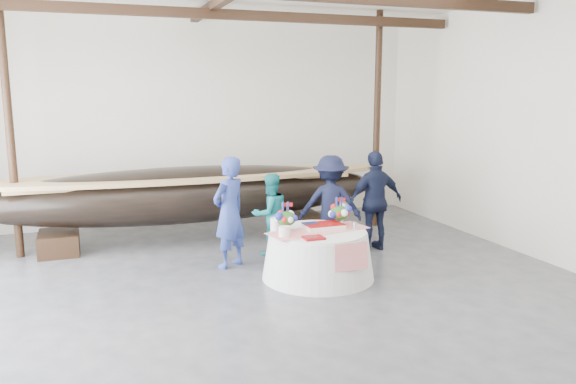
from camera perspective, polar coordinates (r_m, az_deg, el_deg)
name	(u,v)px	position (r m, az deg, el deg)	size (l,w,h in m)	color
floor	(287,320)	(7.35, -0.12, -12.91)	(10.00, 12.00, 0.01)	#3D3D42
wall_back	(196,120)	(12.59, -9.36, 7.24)	(10.00, 0.02, 4.50)	silver
pavilion_structure	(267,2)	(7.53, -2.12, 18.74)	(9.80, 11.76, 4.50)	black
longboat_display	(188,194)	(10.88, -10.11, -0.23)	(7.81, 1.56, 1.47)	black
banquet_table	(318,254)	(8.81, 3.08, -6.33)	(1.75, 1.75, 0.75)	silver
tabletop_items	(312,220)	(8.78, 2.49, -2.84)	(1.69, 0.96, 0.40)	red
guest_woman_blue	(229,212)	(9.25, -5.99, -2.08)	(0.67, 0.44, 1.84)	navy
guest_woman_teal	(270,214)	(9.98, -1.81, -2.25)	(0.71, 0.55, 1.45)	teal
guest_man_left	(330,204)	(10.16, 4.33, -1.19)	(1.13, 0.65, 1.75)	black
guest_man_right	(375,201)	(10.31, 8.86, -0.91)	(1.07, 0.44, 1.82)	black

